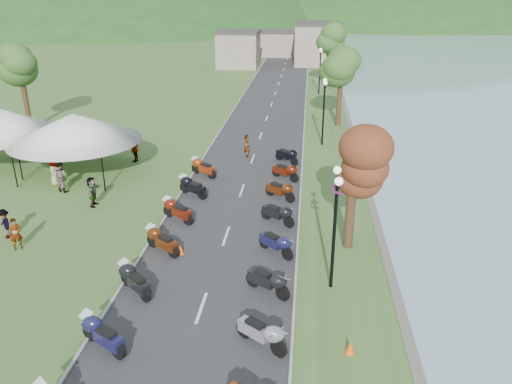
{
  "coord_description": "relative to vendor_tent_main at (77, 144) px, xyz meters",
  "views": [
    {
      "loc": [
        3.75,
        0.29,
        11.46
      ],
      "look_at": [
        1.2,
        24.74,
        1.3
      ],
      "focal_mm": 35.0,
      "sensor_mm": 36.0,
      "label": 1
    }
  ],
  "objects": [
    {
      "name": "tree_lakeside",
      "position": [
        16.95,
        -8.41,
        1.26
      ],
      "size": [
        2.35,
        2.35,
        6.52
      ],
      "primitive_type": null,
      "color": "#43702B",
      "rests_on": "ground"
    },
    {
      "name": "pedestrian_c",
      "position": [
        0.34,
        -9.21,
        -2.0
      ],
      "size": [
        1.0,
        0.96,
        1.52
      ],
      "primitive_type": "imported",
      "rotation": [
        0.0,
        0.0,
        5.55
      ],
      "color": "slate",
      "rests_on": "ground"
    },
    {
      "name": "pedestrian_b",
      "position": [
        0.29,
        -3.15,
        -2.0
      ],
      "size": [
        1.01,
        0.77,
        1.85
      ],
      "primitive_type": "imported",
      "rotation": [
        0.0,
        0.0,
        2.79
      ],
      "color": "slate",
      "rests_on": "ground"
    },
    {
      "name": "moto_row_right",
      "position": [
        13.49,
        -12.66,
        -1.45
      ],
      "size": [
        2.6,
        34.69,
        1.1
      ],
      "primitive_type": null,
      "color": "#331411",
      "rests_on": "ground"
    },
    {
      "name": "vendor_tent_side",
      "position": [
        -5.73,
        1.0,
        0.0
      ],
      "size": [
        5.16,
        5.16,
        4.0
      ],
      "primitive_type": null,
      "color": "white",
      "rests_on": "ground"
    },
    {
      "name": "road",
      "position": [
        11.04,
        10.05,
        -1.99
      ],
      "size": [
        7.0,
        120.0,
        0.02
      ],
      "primitive_type": "cube",
      "color": "#333336",
      "rests_on": "ground"
    },
    {
      "name": "pedestrian_a",
      "position": [
        1.5,
        -10.22,
        -2.0
      ],
      "size": [
        0.71,
        0.67,
        1.56
      ],
      "primitive_type": "imported",
      "rotation": [
        0.0,
        0.0,
        0.64
      ],
      "color": "slate",
      "rests_on": "ground"
    },
    {
      "name": "moto_row_left",
      "position": [
        8.28,
        -18.27,
        -1.45
      ],
      "size": [
        2.6,
        39.51,
        1.1
      ],
      "primitive_type": null,
      "color": "#331411",
      "rests_on": "ground"
    },
    {
      "name": "far_building",
      "position": [
        9.04,
        55.05,
        0.5
      ],
      "size": [
        18.0,
        16.0,
        5.0
      ],
      "primitive_type": "cube",
      "color": "gray",
      "rests_on": "ground"
    },
    {
      "name": "vendor_tent_main",
      "position": [
        0.0,
        0.0,
        0.0
      ],
      "size": [
        5.61,
        5.61,
        4.0
      ],
      "primitive_type": null,
      "color": "white",
      "rests_on": "ground"
    },
    {
      "name": "hills_backdrop",
      "position": [
        11.04,
        170.05,
        -2.0
      ],
      "size": [
        360.0,
        120.0,
        76.0
      ],
      "primitive_type": null,
      "color": "#285621",
      "rests_on": "ground"
    }
  ]
}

